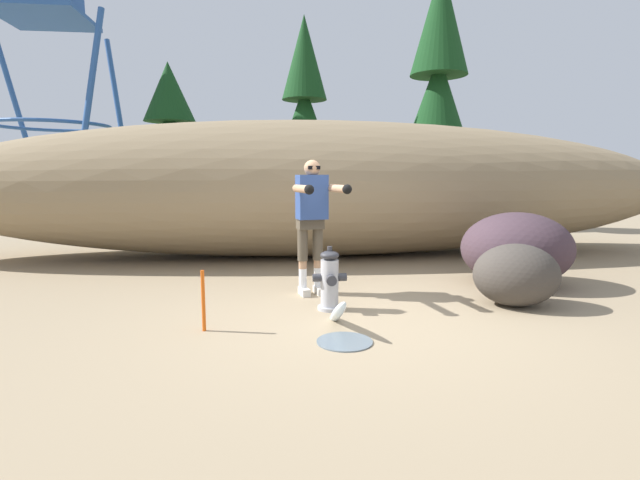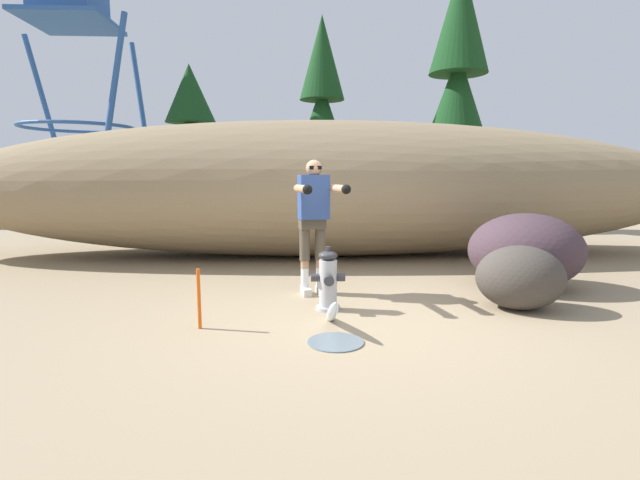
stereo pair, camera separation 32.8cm
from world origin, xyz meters
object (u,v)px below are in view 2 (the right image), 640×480
Objects in this scene: utility_worker at (314,210)px; survey_stake at (199,299)px; boulder_large at (525,251)px; fire_hydrant at (328,281)px; boulder_mid at (520,278)px.

survey_stake is (-1.17, -1.27, -0.77)m from utility_worker.
utility_worker reaches higher than boulder_large.
utility_worker is at bearing 101.18° from fire_hydrant.
fire_hydrant reaches higher than survey_stake.
boulder_large is at bearing 18.95° from fire_hydrant.
boulder_large is (2.84, 0.24, -0.57)m from utility_worker.
survey_stake is at bearing -171.63° from boulder_mid.
survey_stake is (-4.01, -1.51, -0.20)m from boulder_large.
utility_worker is 1.14× the size of boulder_large.
boulder_mid is 1.60× the size of survey_stake.
fire_hydrant is at bearing -161.05° from boulder_large.
survey_stake is (-1.31, -0.59, -0.03)m from fire_hydrant.
boulder_mid is at bearing -2.03° from fire_hydrant.
utility_worker is at bearing -175.14° from boulder_large.
boulder_mid reaches higher than survey_stake.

